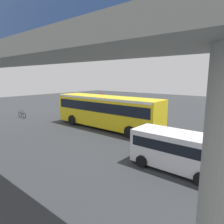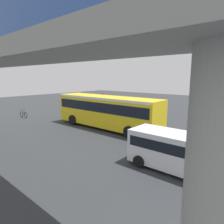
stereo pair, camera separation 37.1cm
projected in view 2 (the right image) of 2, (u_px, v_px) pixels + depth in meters
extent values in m
plane|color=#2D3033|center=(113.00, 126.00, 20.63)|extent=(80.00, 80.00, 0.00)
cube|color=yellow|center=(106.00, 111.00, 19.38)|extent=(11.50, 2.55, 2.86)
cube|color=black|center=(106.00, 106.00, 19.29)|extent=(11.04, 2.59, 0.90)
cube|color=white|center=(106.00, 98.00, 19.15)|extent=(11.27, 2.58, 0.20)
cube|color=black|center=(70.00, 103.00, 23.00)|extent=(0.04, 2.24, 1.20)
cylinder|color=black|center=(73.00, 120.00, 20.98)|extent=(1.04, 0.30, 1.04)
cylinder|color=black|center=(90.00, 116.00, 22.89)|extent=(1.04, 0.30, 1.04)
cylinder|color=black|center=(129.00, 132.00, 16.28)|extent=(1.04, 0.30, 1.04)
cylinder|color=black|center=(145.00, 126.00, 18.19)|extent=(1.04, 0.30, 1.04)
cube|color=silver|center=(174.00, 150.00, 10.66)|extent=(4.80, 1.95, 1.86)
cube|color=black|center=(174.00, 144.00, 10.60)|extent=(4.42, 1.98, 0.56)
cylinder|color=black|center=(139.00, 161.00, 11.08)|extent=(0.68, 0.22, 0.68)
cylinder|color=black|center=(156.00, 151.00, 12.54)|extent=(0.68, 0.22, 0.68)
cylinder|color=black|center=(197.00, 180.00, 9.06)|extent=(0.68, 0.22, 0.68)
cylinder|color=black|center=(209.00, 166.00, 10.52)|extent=(0.68, 0.22, 0.68)
torus|color=black|center=(22.00, 114.00, 25.07)|extent=(0.72, 0.06, 0.72)
torus|color=black|center=(26.00, 115.00, 24.40)|extent=(0.72, 0.06, 0.72)
cube|color=black|center=(24.00, 113.00, 24.71)|extent=(0.89, 0.04, 0.04)
cylinder|color=black|center=(24.00, 112.00, 24.55)|extent=(0.03, 0.03, 0.40)
cube|color=black|center=(24.00, 110.00, 24.52)|extent=(0.20, 0.08, 0.04)
cylinder|color=black|center=(22.00, 110.00, 24.90)|extent=(0.02, 0.44, 0.02)
cylinder|color=slate|center=(102.00, 104.00, 27.20)|extent=(0.08, 0.08, 2.80)
cube|color=red|center=(102.00, 96.00, 27.00)|extent=(0.04, 0.60, 0.60)
cube|color=silver|center=(200.00, 135.00, 17.37)|extent=(2.00, 0.20, 0.01)
cube|color=silver|center=(158.00, 127.00, 19.92)|extent=(2.00, 0.20, 0.01)
cube|color=silver|center=(127.00, 122.00, 22.48)|extent=(2.00, 0.20, 0.01)
cube|color=silver|center=(101.00, 117.00, 25.03)|extent=(2.00, 0.20, 0.01)
cube|color=silver|center=(80.00, 113.00, 27.59)|extent=(2.00, 0.20, 0.01)
cylinder|color=gray|center=(209.00, 205.00, 3.49)|extent=(0.90, 0.90, 5.54)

